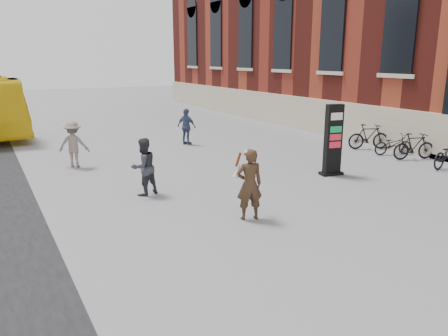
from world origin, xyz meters
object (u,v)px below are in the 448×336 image
bike_6 (393,144)px  pedestrian_c (187,127)px  bike_5 (414,146)px  info_pylon (333,140)px  pedestrian_a (144,167)px  woman (249,183)px  pedestrian_b (74,144)px  bike_7 (369,137)px

bike_6 → pedestrian_c: bearing=64.4°
bike_5 → bike_6: (0.00, 1.00, -0.09)m
info_pylon → pedestrian_a: bearing=-177.8°
info_pylon → woman: bearing=-144.2°
info_pylon → bike_6: size_ratio=1.46×
info_pylon → bike_5: info_pylon is taller
pedestrian_c → bike_5: (6.50, -7.16, -0.30)m
pedestrian_a → pedestrian_b: size_ratio=1.00×
bike_7 → pedestrian_b: bearing=98.2°
bike_6 → info_pylon: bearing=122.6°
info_pylon → pedestrian_c: info_pylon is taller
info_pylon → bike_7: (4.42, 2.48, -0.65)m
bike_7 → info_pylon: bearing=141.5°
woman → bike_6: bearing=-143.9°
info_pylon → woman: size_ratio=1.35×
pedestrian_b → pedestrian_c: 5.68m
info_pylon → bike_6: (4.42, 1.16, -0.77)m
pedestrian_a → bike_6: bearing=163.3°
pedestrian_a → bike_7: size_ratio=0.92×
pedestrian_c → bike_7: 8.11m
woman → pedestrian_b: woman is taller
bike_5 → bike_7: size_ratio=0.96×
info_pylon → pedestrian_b: 9.22m
bike_6 → bike_5: bearing=-162.1°
bike_5 → woman: bearing=122.6°
pedestrian_a → bike_5: bearing=158.0°
pedestrian_a → pedestrian_b: 4.59m
woman → bike_7: size_ratio=0.97×
pedestrian_a → bike_7: pedestrian_a is taller
bike_6 → bike_7: size_ratio=0.90×
woman → bike_5: (9.16, 2.34, -0.39)m
pedestrian_c → bike_6: bearing=-164.1°
pedestrian_b → bike_6: pedestrian_b is taller
woman → pedestrian_b: (-2.70, 7.62, -0.07)m
info_pylon → bike_7: 5.11m
bike_7 → bike_5: bearing=-157.8°
pedestrian_b → info_pylon: bearing=170.8°
pedestrian_a → woman: bearing=99.2°
pedestrian_a → bike_6: (10.75, 0.17, -0.41)m
info_pylon → bike_5: (4.42, 0.16, -0.67)m
pedestrian_a → pedestrian_c: pedestrian_a is taller
info_pylon → bike_6: 4.64m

